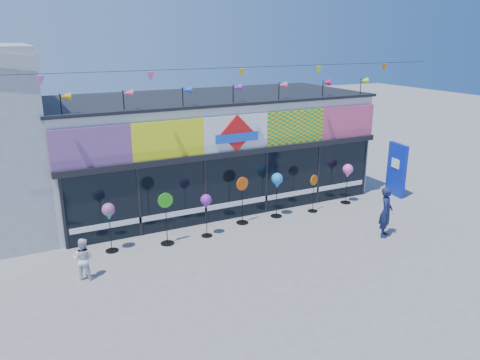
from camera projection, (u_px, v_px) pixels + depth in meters
ground at (287, 255)px, 13.94m from camera, size 80.00×80.00×0.00m
kite_shop at (208, 148)px, 18.41m from camera, size 16.00×5.70×5.31m
blue_sign at (397, 169)px, 18.95m from camera, size 0.32×1.09×2.15m
spinner_0 at (109, 213)px, 13.85m from camera, size 0.39×0.39×1.55m
spinner_1 at (166, 217)px, 14.46m from camera, size 0.47×0.43×1.69m
spinner_2 at (206, 203)px, 14.95m from camera, size 0.36×0.36×1.44m
spinner_3 at (242, 199)px, 16.09m from camera, size 0.47×0.43×1.68m
spinner_4 at (277, 182)px, 16.56m from camera, size 0.42×0.42×1.64m
spinner_5 at (313, 192)px, 17.22m from camera, size 0.39×0.36×1.42m
spinner_6 at (348, 172)px, 17.96m from camera, size 0.40×0.40×1.57m
adult_man at (386, 212)px, 15.06m from camera, size 0.72×0.70×1.66m
child at (83, 259)px, 12.46m from camera, size 0.65×0.57×1.16m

